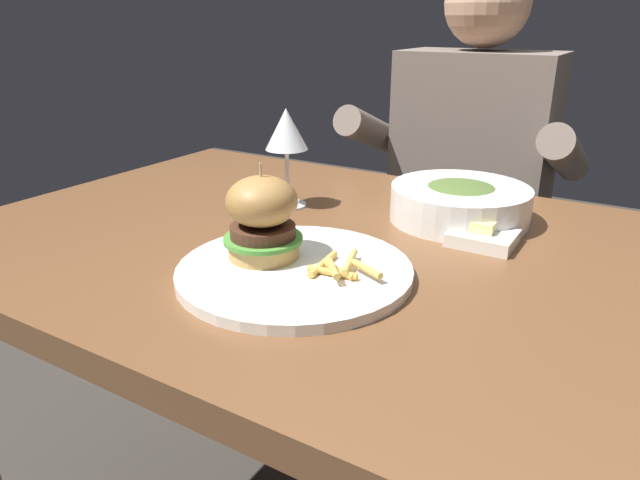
# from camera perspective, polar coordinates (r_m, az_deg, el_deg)

# --- Properties ---
(dining_table) EXTENTS (1.36, 0.78, 0.74)m
(dining_table) POSITION_cam_1_polar(r_m,az_deg,el_deg) (0.85, 6.77, -6.90)
(dining_table) COLOR brown
(dining_table) RESTS_ON ground
(main_plate) EXTENTS (0.30, 0.30, 0.01)m
(main_plate) POSITION_cam_1_polar(r_m,az_deg,el_deg) (0.74, -2.55, -3.12)
(main_plate) COLOR white
(main_plate) RESTS_ON dining_table
(burger_sandwich) EXTENTS (0.11, 0.11, 0.13)m
(burger_sandwich) POSITION_cam_1_polar(r_m,az_deg,el_deg) (0.75, -5.79, 2.27)
(burger_sandwich) COLOR tan
(burger_sandwich) RESTS_ON main_plate
(fries_pile) EXTENTS (0.10, 0.09, 0.02)m
(fries_pile) POSITION_cam_1_polar(r_m,az_deg,el_deg) (0.71, 1.98, -2.75)
(fries_pile) COLOR gold
(fries_pile) RESTS_ON main_plate
(wine_glass) EXTENTS (0.07, 0.07, 0.17)m
(wine_glass) POSITION_cam_1_polar(r_m,az_deg,el_deg) (0.98, -3.38, 10.64)
(wine_glass) COLOR silver
(wine_glass) RESTS_ON dining_table
(butter_dish) EXTENTS (0.09, 0.08, 0.04)m
(butter_dish) POSITION_cam_1_polar(r_m,az_deg,el_deg) (0.87, 15.96, 0.30)
(butter_dish) COLOR white
(butter_dish) RESTS_ON dining_table
(soup_bowl) EXTENTS (0.22, 0.22, 0.06)m
(soup_bowl) POSITION_cam_1_polar(r_m,az_deg,el_deg) (0.96, 13.80, 3.70)
(soup_bowl) COLOR white
(soup_bowl) RESTS_ON dining_table
(diner_person) EXTENTS (0.51, 0.36, 1.18)m
(diner_person) POSITION_cam_1_polar(r_m,az_deg,el_deg) (1.49, 14.34, 1.65)
(diner_person) COLOR #282833
(diner_person) RESTS_ON ground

